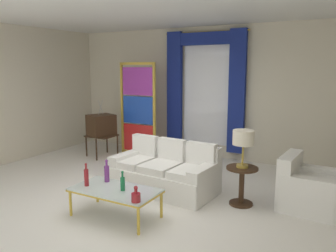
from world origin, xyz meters
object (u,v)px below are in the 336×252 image
(couch_white_long, at_px, (166,172))
(round_side_table, at_px, (242,182))
(stained_glass_divider, at_px, (138,112))
(armchair_white, at_px, (306,190))
(bottle_crystal_tall, at_px, (123,183))
(peacock_figurine, at_px, (148,154))
(bottle_amber_squat, at_px, (136,196))
(coffee_table, at_px, (115,191))
(table_lamp_brass, at_px, (243,139))
(bottle_blue_decanter, at_px, (107,173))
(vintage_tv, at_px, (101,126))
(bottle_ruby_flask, at_px, (86,177))

(couch_white_long, relative_size, round_side_table, 3.05)
(stained_glass_divider, bearing_deg, armchair_white, -18.76)
(bottle_crystal_tall, relative_size, peacock_figurine, 0.47)
(stained_glass_divider, distance_m, round_side_table, 3.51)
(bottle_amber_squat, distance_m, armchair_white, 2.58)
(coffee_table, relative_size, bottle_crystal_tall, 4.42)
(bottle_amber_squat, xyz_separation_m, table_lamp_brass, (0.91, 1.52, 0.55))
(armchair_white, distance_m, peacock_figurine, 3.47)
(coffee_table, distance_m, bottle_blue_decanter, 0.39)
(bottle_crystal_tall, height_order, round_side_table, bottle_crystal_tall)
(bottle_crystal_tall, relative_size, vintage_tv, 0.21)
(couch_white_long, relative_size, peacock_figurine, 3.03)
(couch_white_long, height_order, vintage_tv, vintage_tv)
(bottle_blue_decanter, bearing_deg, coffee_table, -32.39)
(round_side_table, bearing_deg, coffee_table, -137.95)
(couch_white_long, relative_size, vintage_tv, 1.35)
(bottle_crystal_tall, relative_size, table_lamp_brass, 0.49)
(bottle_blue_decanter, height_order, round_side_table, bottle_blue_decanter)
(coffee_table, xyz_separation_m, round_side_table, (1.42, 1.28, -0.02))
(table_lamp_brass, bearing_deg, stained_glass_divider, 151.26)
(coffee_table, height_order, peacock_figurine, peacock_figurine)
(bottle_blue_decanter, xyz_separation_m, bottle_amber_squat, (0.81, -0.43, -0.07))
(vintage_tv, distance_m, round_side_table, 3.95)
(couch_white_long, bearing_deg, armchair_white, 7.78)
(bottle_ruby_flask, bearing_deg, bottle_blue_decanter, 63.85)
(table_lamp_brass, bearing_deg, bottle_blue_decanter, -147.54)
(coffee_table, xyz_separation_m, bottle_blue_decanter, (-0.30, 0.19, 0.17))
(armchair_white, bearing_deg, bottle_ruby_flask, -148.14)
(table_lamp_brass, bearing_deg, round_side_table, 180.00)
(bottle_amber_squat, distance_m, round_side_table, 1.77)
(round_side_table, relative_size, table_lamp_brass, 1.04)
(vintage_tv, bearing_deg, coffee_table, -46.86)
(bottle_amber_squat, height_order, armchair_white, armchair_white)
(coffee_table, relative_size, table_lamp_brass, 2.17)
(bottle_crystal_tall, xyz_separation_m, stained_glass_divider, (-1.72, 2.93, 0.54))
(bottle_crystal_tall, xyz_separation_m, table_lamp_brass, (1.29, 1.28, 0.51))
(bottle_ruby_flask, relative_size, table_lamp_brass, 0.59)
(vintage_tv, relative_size, round_side_table, 2.26)
(bottle_blue_decanter, bearing_deg, stained_glass_divider, 115.25)
(stained_glass_divider, relative_size, peacock_figurine, 3.67)
(coffee_table, bearing_deg, stained_glass_divider, 118.49)
(bottle_crystal_tall, relative_size, stained_glass_divider, 0.13)
(couch_white_long, bearing_deg, stained_glass_divider, 135.92)
(bottle_blue_decanter, distance_m, bottle_crystal_tall, 0.47)
(bottle_crystal_tall, height_order, bottle_ruby_flask, bottle_ruby_flask)
(bottle_amber_squat, distance_m, vintage_tv, 3.94)
(bottle_amber_squat, distance_m, bottle_ruby_flask, 0.97)
(bottle_amber_squat, height_order, stained_glass_divider, stained_glass_divider)
(stained_glass_divider, height_order, peacock_figurine, stained_glass_divider)
(bottle_crystal_tall, height_order, armchair_white, armchair_white)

